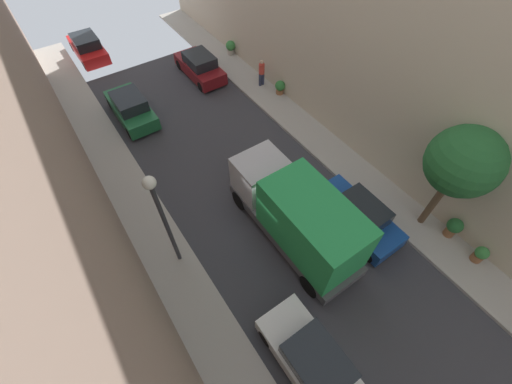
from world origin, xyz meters
TOP-DOWN VIEW (x-y plane):
  - ground at (0.00, 0.00)m, footprint 32.00×32.00m
  - sidewalk_left at (-5.00, 0.00)m, footprint 2.00×44.00m
  - sidewalk_right at (5.00, 0.00)m, footprint 2.00×44.00m
  - parked_car_left_1 at (-2.70, -5.51)m, footprint 1.78×4.20m
  - parked_car_left_2 at (-2.70, 10.67)m, footprint 1.78×4.20m
  - parked_car_left_3 at (-2.70, 18.90)m, footprint 1.78×4.20m
  - parked_car_right_1 at (2.70, -2.18)m, footprint 1.78×4.20m
  - parked_car_right_2 at (2.70, 12.26)m, footprint 1.78×4.20m
  - delivery_truck at (0.00, -1.16)m, footprint 2.26×6.60m
  - pedestrian at (5.37, 8.93)m, footprint 0.40×0.36m
  - street_tree_1 at (5.28, -3.81)m, footprint 2.70×2.70m
  - potted_plant_0 at (5.68, -4.95)m, footprint 0.65×0.65m
  - potted_plant_1 at (5.73, 13.29)m, footprint 0.67×0.67m
  - potted_plant_2 at (5.79, 7.52)m, footprint 0.62×0.62m
  - potted_plant_3 at (5.57, -6.34)m, footprint 0.52×0.52m
  - lamp_post at (-4.60, 0.74)m, footprint 0.44×0.44m

SIDE VIEW (x-z plane):
  - ground at x=0.00m, z-range 0.00..0.00m
  - sidewalk_left at x=-5.00m, z-range 0.00..0.15m
  - sidewalk_right at x=5.00m, z-range 0.00..0.15m
  - potted_plant_3 at x=5.57m, z-range 0.18..1.02m
  - potted_plant_2 at x=5.79m, z-range 0.18..1.04m
  - potted_plant_1 at x=5.73m, z-range 0.19..1.15m
  - parked_car_left_1 at x=-2.70m, z-range -0.06..1.50m
  - parked_car_left_2 at x=-2.70m, z-range -0.06..1.50m
  - parked_car_left_3 at x=-2.70m, z-range -0.06..1.50m
  - parked_car_right_1 at x=2.70m, z-range -0.06..1.50m
  - parked_car_right_2 at x=2.70m, z-range -0.06..1.50m
  - potted_plant_0 at x=5.68m, z-range 0.22..1.25m
  - pedestrian at x=5.37m, z-range 0.21..1.93m
  - delivery_truck at x=0.00m, z-range 0.10..3.48m
  - lamp_post at x=-4.60m, z-range 1.00..6.19m
  - street_tree_1 at x=5.28m, z-range 1.40..6.66m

